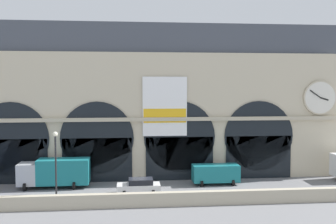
# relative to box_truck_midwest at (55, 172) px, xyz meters

# --- Properties ---
(ground_plane) EXTENTS (200.00, 200.00, 0.00)m
(ground_plane) POSITION_rel_box_truck_midwest_xyz_m (9.12, -2.88, -1.70)
(ground_plane) COLOR slate
(quay_parapet_wall) EXTENTS (90.00, 0.70, 1.30)m
(quay_parapet_wall) POSITION_rel_box_truck_midwest_xyz_m (9.12, -7.72, -1.05)
(quay_parapet_wall) COLOR #B2A891
(quay_parapet_wall) RESTS_ON ground
(station_building) EXTENTS (49.45, 5.94, 18.40)m
(station_building) POSITION_rel_box_truck_midwest_xyz_m (9.14, 4.88, 7.25)
(station_building) COLOR beige
(station_building) RESTS_ON ground
(box_truck_midwest) EXTENTS (7.50, 2.91, 3.12)m
(box_truck_midwest) POSITION_rel_box_truck_midwest_xyz_m (0.00, 0.00, 0.00)
(box_truck_midwest) COLOR #ADB2B7
(box_truck_midwest) RESTS_ON ground
(car_center) EXTENTS (4.40, 2.22, 1.55)m
(car_center) POSITION_rel_box_truck_midwest_xyz_m (9.01, -3.30, -0.90)
(car_center) COLOR white
(car_center) RESTS_ON ground
(van_mideast) EXTENTS (5.20, 2.48, 2.20)m
(van_mideast) POSITION_rel_box_truck_midwest_xyz_m (17.66, -0.28, -0.45)
(van_mideast) COLOR #19727A
(van_mideast) RESTS_ON ground
(street_lamp_quayside) EXTENTS (0.44, 0.44, 6.90)m
(street_lamp_quayside) POSITION_rel_box_truck_midwest_xyz_m (1.39, -6.92, 2.71)
(street_lamp_quayside) COLOR black
(street_lamp_quayside) RESTS_ON ground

